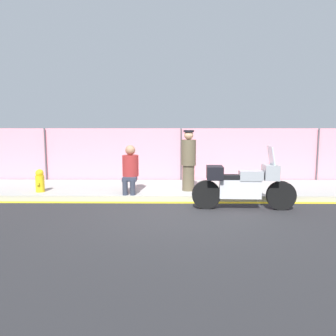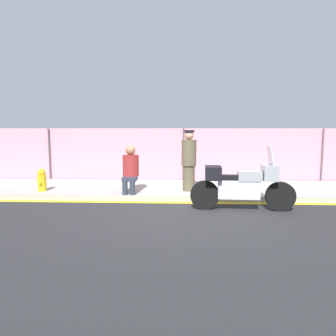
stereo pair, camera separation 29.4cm
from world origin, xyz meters
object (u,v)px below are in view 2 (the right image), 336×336
motorcycle (241,185)px  person_seated_on_curb (130,167)px  officer_standing (189,160)px  fire_hydrant (42,180)px

motorcycle → person_seated_on_curb: 2.97m
motorcycle → officer_standing: size_ratio=1.43×
motorcycle → person_seated_on_curb: size_ratio=1.87×
person_seated_on_curb → fire_hydrant: (-2.44, 0.07, -0.39)m
person_seated_on_curb → fire_hydrant: bearing=178.3°
officer_standing → fire_hydrant: (-3.99, -0.24, -0.54)m
person_seated_on_curb → fire_hydrant: size_ratio=2.05×
motorcycle → person_seated_on_curb: (-2.71, 1.18, 0.25)m
fire_hydrant → person_seated_on_curb: bearing=-1.7°
officer_standing → fire_hydrant: officer_standing is taller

